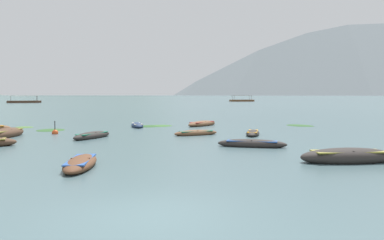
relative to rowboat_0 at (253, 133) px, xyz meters
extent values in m
plane|color=#476066|center=(-6.34, 1481.86, -0.14)|extent=(6000.00, 6000.00, 0.00)
cone|color=slate|center=(-651.93, 1806.70, 188.98)|extent=(1109.63, 1109.63, 378.23)
cone|color=#56665B|center=(-195.68, 1703.70, 230.02)|extent=(1219.94, 1219.94, 460.31)
cone|color=slate|center=(537.36, 1453.41, 289.02)|extent=(1440.13, 1440.13, 578.32)
ellipsoid|color=#2D2826|center=(0.00, 0.00, -0.01)|extent=(1.68, 3.33, 0.44)
cube|color=orange|center=(0.00, 0.00, 0.12)|extent=(1.21, 2.40, 0.05)
cube|color=#2D2826|center=(0.00, 0.00, 0.17)|extent=(0.61, 0.23, 0.04)
ellipsoid|color=brown|center=(-2.86, 8.46, 0.03)|extent=(3.40, 3.88, 0.56)
cube|color=#B22D28|center=(-2.86, 8.46, 0.20)|extent=(2.45, 2.79, 0.05)
cube|color=brown|center=(-2.86, 8.46, 0.25)|extent=(0.69, 0.57, 0.04)
ellipsoid|color=brown|center=(-9.24, -11.76, 0.01)|extent=(1.18, 3.86, 0.49)
cube|color=#28519E|center=(-9.24, -11.76, 0.16)|extent=(0.85, 2.78, 0.05)
cube|color=brown|center=(-9.24, -11.76, 0.21)|extent=(0.74, 0.10, 0.04)
ellipsoid|color=navy|center=(-8.60, 7.41, 0.01)|extent=(1.57, 3.63, 0.48)
cube|color=#B7B2A3|center=(-8.60, 7.41, 0.15)|extent=(1.13, 2.62, 0.05)
cube|color=navy|center=(-8.60, 7.41, 0.20)|extent=(0.67, 0.19, 0.04)
ellipsoid|color=#2D2826|center=(-1.33, -6.15, 0.02)|extent=(3.85, 1.97, 0.53)
cube|color=#28519E|center=(-1.33, -6.15, 0.18)|extent=(2.77, 1.42, 0.05)
cube|color=#2D2826|center=(-1.33, -6.15, 0.23)|extent=(0.26, 0.63, 0.04)
ellipsoid|color=#2D2826|center=(-10.80, -1.34, 0.02)|extent=(2.40, 3.70, 0.53)
cube|color=#197A56|center=(-10.80, -1.34, 0.18)|extent=(1.73, 2.66, 0.05)
cube|color=#2D2826|center=(-10.80, -1.34, 0.23)|extent=(0.61, 0.34, 0.04)
ellipsoid|color=#4C3323|center=(-16.67, -0.32, 0.09)|extent=(1.75, 4.32, 0.75)
cube|color=olive|center=(-16.67, -0.32, 0.31)|extent=(1.26, 3.11, 0.05)
cube|color=#4C3323|center=(-16.67, -0.32, 0.36)|extent=(0.86, 0.18, 0.04)
ellipsoid|color=brown|center=(-3.95, 0.21, 0.00)|extent=(3.36, 2.04, 0.46)
cube|color=#197A56|center=(-3.95, 0.21, 0.14)|extent=(2.42, 1.47, 0.05)
cube|color=brown|center=(-3.95, 0.21, 0.19)|extent=(0.30, 0.57, 0.04)
ellipsoid|color=#2D2826|center=(1.70, -11.18, 0.09)|extent=(4.18, 1.57, 0.75)
cube|color=olive|center=(1.70, -11.18, 0.31)|extent=(3.01, 1.13, 0.05)
cube|color=#2D2826|center=(1.70, -11.18, 0.36)|extent=(0.13, 0.93, 0.04)
cube|color=brown|center=(22.20, 127.17, 0.13)|extent=(9.55, 4.64, 0.90)
cylinder|color=#4C4742|center=(18.92, 125.41, 1.26)|extent=(0.10, 0.10, 1.80)
cylinder|color=#4C4742|center=(18.57, 128.02, 1.26)|extent=(0.10, 0.10, 1.80)
cylinder|color=#4C4742|center=(25.83, 126.33, 1.26)|extent=(0.10, 0.10, 1.80)
cylinder|color=#4C4742|center=(25.48, 128.94, 1.26)|extent=(0.10, 0.10, 1.80)
cube|color=#9E998E|center=(22.20, 127.17, 2.16)|extent=(8.02, 3.90, 0.12)
cube|color=#4C3323|center=(-53.80, 106.95, 0.13)|extent=(11.11, 7.24, 0.90)
cylinder|color=#4C4742|center=(-57.01, 104.20, 1.26)|extent=(0.10, 0.10, 1.80)
cylinder|color=#4C4742|center=(-58.02, 106.83, 1.26)|extent=(0.10, 0.10, 1.80)
cylinder|color=#4C4742|center=(-49.58, 107.08, 1.26)|extent=(0.10, 0.10, 1.80)
cylinder|color=#4C4742|center=(-50.59, 109.70, 1.26)|extent=(0.10, 0.10, 1.80)
cube|color=beige|center=(-53.80, 106.95, 2.16)|extent=(9.34, 6.08, 0.12)
sphere|color=#DB4C1E|center=(-13.98, 1.52, -0.05)|extent=(0.44, 0.44, 0.44)
cylinder|color=black|center=(-13.98, 1.52, 0.37)|extent=(0.06, 0.06, 0.84)
ellipsoid|color=#2D5628|center=(5.99, 8.03, -0.14)|extent=(3.10, 3.32, 0.14)
ellipsoid|color=#477033|center=(-18.25, 7.44, -0.14)|extent=(2.00, 1.92, 0.14)
ellipsoid|color=#38662D|center=(-6.65, 8.37, -0.14)|extent=(2.90, 2.80, 0.14)
ellipsoid|color=#2D5628|center=(-7.57, 8.04, -0.14)|extent=(2.35, 2.74, 0.14)
ellipsoid|color=#2D5628|center=(-15.17, 4.53, -0.14)|extent=(2.21, 2.59, 0.14)
camera|label=1|loc=(-5.74, -27.39, 2.70)|focal=37.38mm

